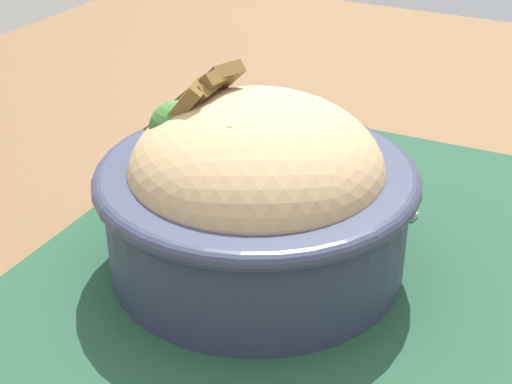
# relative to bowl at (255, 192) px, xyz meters

# --- Properties ---
(table) EXTENTS (1.19, 0.97, 0.71)m
(table) POSITION_rel_bowl_xyz_m (0.02, -0.00, -0.11)
(table) COLOR brown
(table) RESTS_ON ground_plane
(placemat) EXTENTS (0.42, 0.33, 0.00)m
(placemat) POSITION_rel_bowl_xyz_m (0.02, -0.03, -0.05)
(placemat) COLOR #1E422D
(placemat) RESTS_ON table
(bowl) EXTENTS (0.20, 0.20, 0.12)m
(bowl) POSITION_rel_bowl_xyz_m (0.00, 0.00, 0.00)
(bowl) COLOR #2D3347
(bowl) RESTS_ON placemat
(fork) EXTENTS (0.04, 0.13, 0.00)m
(fork) POSITION_rel_bowl_xyz_m (0.11, -0.00, -0.05)
(fork) COLOR #B3B3B3
(fork) RESTS_ON placemat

